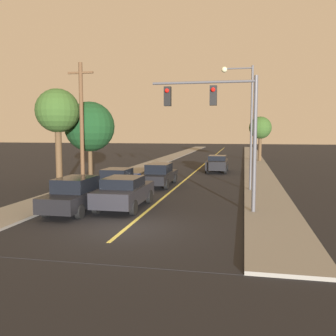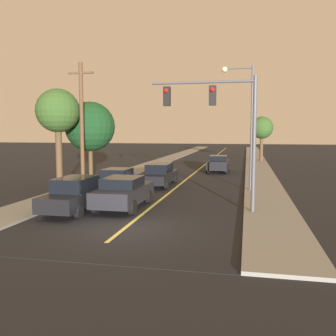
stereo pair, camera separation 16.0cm
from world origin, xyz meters
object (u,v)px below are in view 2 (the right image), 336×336
(car_near_lane_second, at_px, (160,174))
(utility_pole_left, at_px, (82,125))
(tree_left_far, at_px, (90,127))
(car_near_lane_front, at_px, (124,192))
(traffic_signal_mast, at_px, (220,115))
(tree_left_near, at_px, (58,112))
(car_outer_lane_second, at_px, (118,180))
(car_far_oncoming, at_px, (218,163))
(streetlamp_right, at_px, (245,112))
(car_outer_lane_front, at_px, (77,194))
(tree_right_near, at_px, (262,128))

(car_near_lane_second, xyz_separation_m, utility_pole_left, (-3.89, -4.10, 3.38))
(car_near_lane_second, relative_size, tree_left_far, 0.88)
(car_near_lane_front, height_order, car_near_lane_second, same)
(utility_pole_left, bearing_deg, car_near_lane_front, -43.96)
(traffic_signal_mast, distance_m, tree_left_far, 11.27)
(car_near_lane_second, distance_m, tree_left_near, 8.03)
(car_outer_lane_second, xyz_separation_m, traffic_signal_mast, (6.72, -4.83, 3.78))
(car_far_oncoming, bearing_deg, traffic_signal_mast, 94.42)
(car_near_lane_front, bearing_deg, tree_left_near, 146.27)
(tree_left_far, bearing_deg, car_near_lane_second, 17.66)
(car_outer_lane_second, xyz_separation_m, tree_left_far, (-2.52, 1.61, 3.35))
(car_near_lane_front, bearing_deg, streetlamp_right, 48.83)
(car_near_lane_front, relative_size, car_outer_lane_front, 0.92)
(car_outer_lane_second, height_order, traffic_signal_mast, traffic_signal_mast)
(car_near_lane_front, height_order, traffic_signal_mast, traffic_signal_mast)
(car_outer_lane_front, distance_m, streetlamp_right, 11.68)
(car_near_lane_second, xyz_separation_m, car_outer_lane_second, (-2.01, -3.05, -0.03))
(utility_pole_left, bearing_deg, tree_right_near, 66.65)
(car_outer_lane_front, relative_size, tree_left_far, 0.90)
(tree_right_near, bearing_deg, utility_pole_left, -113.35)
(utility_pole_left, xyz_separation_m, tree_left_near, (-1.47, -0.17, 0.80))
(car_near_lane_second, xyz_separation_m, traffic_signal_mast, (4.71, -7.88, 3.76))
(car_near_lane_second, height_order, traffic_signal_mast, traffic_signal_mast)
(car_outer_lane_second, height_order, car_far_oncoming, car_far_oncoming)
(traffic_signal_mast, relative_size, streetlamp_right, 0.80)
(car_far_oncoming, relative_size, utility_pole_left, 0.57)
(car_near_lane_second, relative_size, car_outer_lane_second, 1.16)
(car_near_lane_front, bearing_deg, car_outer_lane_front, -153.29)
(streetlamp_right, bearing_deg, car_outer_lane_front, -135.64)
(tree_left_far, bearing_deg, tree_left_near, -106.50)
(streetlamp_right, bearing_deg, traffic_signal_mast, -99.12)
(car_far_oncoming, relative_size, tree_left_near, 0.71)
(tree_left_far, bearing_deg, streetlamp_right, 1.02)
(car_near_lane_front, height_order, car_outer_lane_front, car_outer_lane_front)
(car_outer_lane_front, bearing_deg, car_outer_lane_second, 90.00)
(car_near_lane_second, xyz_separation_m, tree_left_near, (-5.37, -4.27, 4.18))
(car_outer_lane_front, distance_m, tree_right_near, 33.30)
(traffic_signal_mast, bearing_deg, car_near_lane_second, 120.85)
(car_near_lane_front, height_order, car_far_oncoming, car_near_lane_front)
(car_outer_lane_front, height_order, tree_left_far, tree_left_far)
(streetlamp_right, bearing_deg, car_near_lane_front, -131.17)
(car_near_lane_second, bearing_deg, car_near_lane_front, -90.00)
(car_near_lane_second, bearing_deg, streetlamp_right, -12.30)
(car_outer_lane_front, xyz_separation_m, car_outer_lane_second, (-0.00, 5.82, -0.04))
(car_near_lane_front, relative_size, tree_left_far, 0.82)
(car_outer_lane_front, distance_m, utility_pole_left, 6.13)
(utility_pole_left, distance_m, tree_right_near, 29.30)
(car_near_lane_front, bearing_deg, tree_right_near, 75.87)
(car_near_lane_second, height_order, car_outer_lane_front, car_outer_lane_front)
(utility_pole_left, distance_m, tree_left_near, 1.69)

